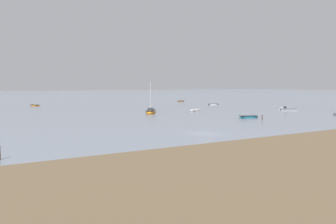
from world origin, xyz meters
TOP-DOWN VIEW (x-y plane):
  - ground_plane at (0.00, 0.00)m, footprint 800.00×800.00m
  - mudflat_shore at (-8.32, -19.19)m, footprint 384.53×24.15m
  - rowboat_moored_0 at (44.98, 54.44)m, footprint 4.30×2.82m
  - motorboat_moored_1 at (44.49, 23.69)m, footprint 5.68×3.81m
  - rowboat_moored_2 at (22.13, 14.17)m, footprint 4.57×2.50m
  - rowboat_moored_4 at (49.09, 80.78)m, footprint 3.88×2.17m
  - rowboat_moored_5 at (23.48, 35.08)m, footprint 4.39×3.05m
  - rowboat_moored_6 at (-8.19, 80.07)m, footprint 3.15×4.12m
  - sailboat_moored_0 at (10.53, 35.50)m, footprint 5.84×7.05m
  - mooring_post_near at (20.79, 9.14)m, footprint 0.22×0.22m

SIDE VIEW (x-z plane):
  - ground_plane at x=0.00m, z-range 0.00..0.00m
  - mudflat_shore at x=-8.32m, z-range 0.00..0.16m
  - rowboat_moored_4 at x=49.09m, z-range -0.13..0.45m
  - rowboat_moored_6 at x=-8.19m, z-range -0.14..0.48m
  - rowboat_moored_0 at x=44.98m, z-range -0.15..0.50m
  - rowboat_moored_5 at x=23.48m, z-range -0.15..0.51m
  - rowboat_moored_2 at x=22.13m, z-range -0.16..0.53m
  - motorboat_moored_1 at x=44.49m, z-range -0.67..1.18m
  - sailboat_moored_0 at x=10.53m, z-range -3.62..4.30m
  - mooring_post_near at x=20.79m, z-range -0.09..1.30m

